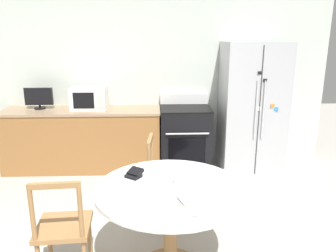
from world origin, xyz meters
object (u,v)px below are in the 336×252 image
at_px(countertop_tv, 39,97).
at_px(wallet, 134,174).
at_px(microwave, 89,98).
at_px(dining_chair_far, 165,179).
at_px(candle_glass, 180,180).
at_px(oven_range, 185,137).
at_px(refrigerator, 252,107).
at_px(dining_chair_left, 63,228).

distance_m(countertop_tv, wallet, 2.63).
xyz_separation_m(microwave, countertop_tv, (-0.73, 0.03, 0.01)).
bearing_deg(dining_chair_far, countertop_tv, -125.59).
xyz_separation_m(dining_chair_far, candle_glass, (0.09, -0.80, 0.36)).
bearing_deg(countertop_tv, oven_range, -2.48).
bearing_deg(wallet, microwave, 109.98).
relative_size(dining_chair_far, wallet, 5.23).
distance_m(dining_chair_far, wallet, 0.80).
height_order(dining_chair_far, wallet, dining_chair_far).
height_order(microwave, dining_chair_far, microwave).
relative_size(refrigerator, countertop_tv, 4.67).
distance_m(oven_range, dining_chair_far, 1.44).
bearing_deg(oven_range, microwave, 177.31).
distance_m(refrigerator, candle_glass, 2.48).
bearing_deg(refrigerator, dining_chair_far, -133.40).
xyz_separation_m(microwave, dining_chair_left, (0.21, -2.35, -0.62)).
xyz_separation_m(dining_chair_left, candle_glass, (0.94, 0.09, 0.36)).
distance_m(refrigerator, microwave, 2.35).
relative_size(oven_range, microwave, 2.17).
distance_m(oven_range, countertop_tv, 2.20).
height_order(dining_chair_left, candle_glass, dining_chair_left).
relative_size(oven_range, wallet, 6.26).
bearing_deg(dining_chair_far, microwave, -139.92).
bearing_deg(countertop_tv, microwave, -2.09).
height_order(refrigerator, microwave, refrigerator).
bearing_deg(candle_glass, refrigerator, 61.00).
height_order(microwave, countertop_tv, microwave).
xyz_separation_m(countertop_tv, wallet, (1.50, -2.15, -0.28)).
distance_m(countertop_tv, dining_chair_far, 2.41).
distance_m(candle_glass, wallet, 0.40).
bearing_deg(candle_glass, dining_chair_far, 96.52).
bearing_deg(wallet, oven_range, 73.38).
bearing_deg(refrigerator, oven_range, 178.21).
height_order(microwave, wallet, microwave).
height_order(dining_chair_left, dining_chair_far, same).
relative_size(dining_chair_left, wallet, 5.23).
xyz_separation_m(dining_chair_far, wallet, (-0.28, -0.66, 0.36)).
relative_size(refrigerator, dining_chair_left, 2.05).
xyz_separation_m(refrigerator, dining_chair_far, (-1.29, -1.37, -0.49)).
height_order(oven_range, dining_chair_left, oven_range).
bearing_deg(dining_chair_left, countertop_tv, 106.80).
height_order(countertop_tv, dining_chair_left, countertop_tv).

